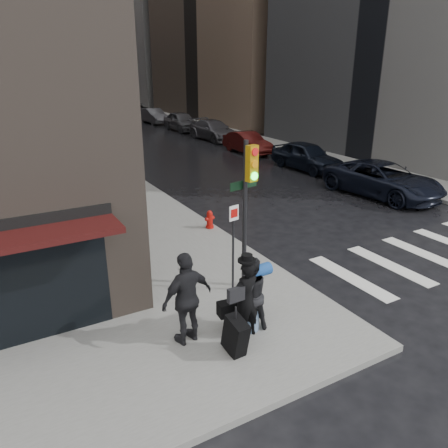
{
  "coord_description": "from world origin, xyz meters",
  "views": [
    {
      "loc": [
        -5.05,
        -6.79,
        5.71
      ],
      "look_at": [
        0.81,
        3.5,
        1.3
      ],
      "focal_mm": 35.0,
      "sensor_mm": 36.0,
      "label": 1
    }
  ],
  "objects_px": {
    "parked_car_0": "(383,179)",
    "parked_car_5": "(154,116)",
    "fire_hydrant": "(210,220)",
    "traffic_light": "(247,196)",
    "parked_car_3": "(214,130)",
    "parked_car_2": "(247,143)",
    "man_overcoat": "(244,305)",
    "man_greycoat": "(187,298)",
    "parked_car_6": "(138,110)",
    "parked_car_1": "(306,156)",
    "man_jeans": "(249,294)",
    "parked_car_4": "(182,121)"
  },
  "relations": [
    {
      "from": "parked_car_0",
      "to": "traffic_light",
      "type": "bearing_deg",
      "value": -161.77
    },
    {
      "from": "parked_car_0",
      "to": "parked_car_2",
      "type": "height_order",
      "value": "parked_car_0"
    },
    {
      "from": "man_greycoat",
      "to": "parked_car_2",
      "type": "xyz_separation_m",
      "value": [
        12.45,
        17.19,
        -0.48
      ]
    },
    {
      "from": "fire_hydrant",
      "to": "parked_car_6",
      "type": "relative_size",
      "value": 0.12
    },
    {
      "from": "parked_car_5",
      "to": "man_greycoat",
      "type": "bearing_deg",
      "value": -111.78
    },
    {
      "from": "traffic_light",
      "to": "parked_car_2",
      "type": "distance_m",
      "value": 18.86
    },
    {
      "from": "man_greycoat",
      "to": "parked_car_1",
      "type": "distance_m",
      "value": 17.15
    },
    {
      "from": "parked_car_2",
      "to": "parked_car_6",
      "type": "height_order",
      "value": "parked_car_6"
    },
    {
      "from": "man_overcoat",
      "to": "man_greycoat",
      "type": "xyz_separation_m",
      "value": [
        -1.04,
        0.53,
        0.2
      ]
    },
    {
      "from": "parked_car_0",
      "to": "parked_car_4",
      "type": "height_order",
      "value": "parked_car_4"
    },
    {
      "from": "parked_car_0",
      "to": "parked_car_5",
      "type": "bearing_deg",
      "value": 84.46
    },
    {
      "from": "fire_hydrant",
      "to": "parked_car_4",
      "type": "xyz_separation_m",
      "value": [
        9.34,
        22.88,
        0.36
      ]
    },
    {
      "from": "traffic_light",
      "to": "parked_car_5",
      "type": "distance_m",
      "value": 34.45
    },
    {
      "from": "fire_hydrant",
      "to": "parked_car_3",
      "type": "distance_m",
      "value": 19.62
    },
    {
      "from": "parked_car_6",
      "to": "man_overcoat",
      "type": "bearing_deg",
      "value": -108.85
    },
    {
      "from": "traffic_light",
      "to": "fire_hydrant",
      "type": "xyz_separation_m",
      "value": [
        1.22,
        4.29,
        -2.19
      ]
    },
    {
      "from": "man_overcoat",
      "to": "parked_car_5",
      "type": "height_order",
      "value": "man_overcoat"
    },
    {
      "from": "parked_car_0",
      "to": "parked_car_1",
      "type": "xyz_separation_m",
      "value": [
        0.34,
        5.69,
        0.02
      ]
    },
    {
      "from": "parked_car_6",
      "to": "parked_car_1",
      "type": "bearing_deg",
      "value": -92.88
    },
    {
      "from": "traffic_light",
      "to": "parked_car_1",
      "type": "bearing_deg",
      "value": 33.38
    },
    {
      "from": "man_overcoat",
      "to": "parked_car_1",
      "type": "xyz_separation_m",
      "value": [
        11.67,
        12.03,
        -0.19
      ]
    },
    {
      "from": "parked_car_2",
      "to": "parked_car_5",
      "type": "distance_m",
      "value": 17.08
    },
    {
      "from": "man_greycoat",
      "to": "parked_car_3",
      "type": "height_order",
      "value": "man_greycoat"
    },
    {
      "from": "parked_car_0",
      "to": "parked_car_5",
      "type": "relative_size",
      "value": 1.26
    },
    {
      "from": "man_overcoat",
      "to": "man_jeans",
      "type": "bearing_deg",
      "value": -140.91
    },
    {
      "from": "parked_car_1",
      "to": "parked_car_2",
      "type": "relative_size",
      "value": 1.1
    },
    {
      "from": "parked_car_1",
      "to": "traffic_light",
      "type": "bearing_deg",
      "value": -138.84
    },
    {
      "from": "parked_car_3",
      "to": "parked_car_2",
      "type": "bearing_deg",
      "value": -98.86
    },
    {
      "from": "parked_car_2",
      "to": "parked_car_3",
      "type": "bearing_deg",
      "value": 83.52
    },
    {
      "from": "parked_car_4",
      "to": "parked_car_5",
      "type": "height_order",
      "value": "parked_car_4"
    },
    {
      "from": "parked_car_5",
      "to": "fire_hydrant",
      "type": "bearing_deg",
      "value": -109.15
    },
    {
      "from": "man_jeans",
      "to": "traffic_light",
      "type": "distance_m",
      "value": 2.51
    },
    {
      "from": "parked_car_1",
      "to": "parked_car_4",
      "type": "bearing_deg",
      "value": 86.54
    },
    {
      "from": "parked_car_3",
      "to": "traffic_light",
      "type": "bearing_deg",
      "value": -119.89
    },
    {
      "from": "man_jeans",
      "to": "fire_hydrant",
      "type": "distance_m",
      "value": 6.37
    },
    {
      "from": "parked_car_3",
      "to": "parked_car_4",
      "type": "xyz_separation_m",
      "value": [
        -0.11,
        5.69,
        0.06
      ]
    },
    {
      "from": "man_overcoat",
      "to": "parked_car_6",
      "type": "bearing_deg",
      "value": -108.44
    },
    {
      "from": "fire_hydrant",
      "to": "parked_car_5",
      "type": "height_order",
      "value": "parked_car_5"
    },
    {
      "from": "parked_car_0",
      "to": "fire_hydrant",
      "type": "bearing_deg",
      "value": 175.33
    },
    {
      "from": "man_greycoat",
      "to": "parked_car_5",
      "type": "distance_m",
      "value": 36.47
    },
    {
      "from": "parked_car_3",
      "to": "parked_car_5",
      "type": "relative_size",
      "value": 1.18
    },
    {
      "from": "man_overcoat",
      "to": "parked_car_5",
      "type": "relative_size",
      "value": 0.45
    },
    {
      "from": "man_overcoat",
      "to": "man_greycoat",
      "type": "bearing_deg",
      "value": -29.07
    },
    {
      "from": "man_jeans",
      "to": "fire_hydrant",
      "type": "height_order",
      "value": "man_jeans"
    },
    {
      "from": "man_greycoat",
      "to": "parked_car_3",
      "type": "relative_size",
      "value": 0.4
    },
    {
      "from": "parked_car_0",
      "to": "parked_car_2",
      "type": "bearing_deg",
      "value": 84.3
    },
    {
      "from": "traffic_light",
      "to": "parked_car_0",
      "type": "bearing_deg",
      "value": 12.86
    },
    {
      "from": "man_overcoat",
      "to": "man_jeans",
      "type": "distance_m",
      "value": 0.41
    },
    {
      "from": "parked_car_4",
      "to": "man_greycoat",
      "type": "bearing_deg",
      "value": -114.24
    },
    {
      "from": "fire_hydrant",
      "to": "parked_car_5",
      "type": "distance_m",
      "value": 29.94
    }
  ]
}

